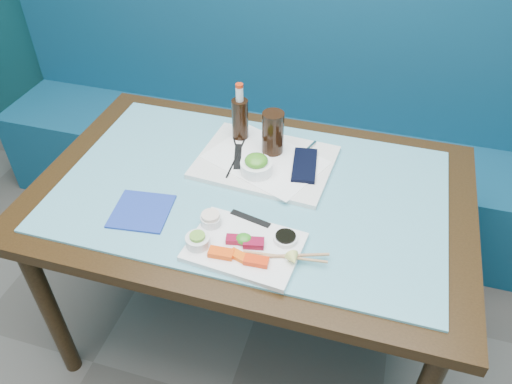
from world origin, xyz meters
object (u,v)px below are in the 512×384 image
(dining_table, at_px, (251,209))
(blue_napkin, at_px, (142,211))
(sashimi_plate, at_px, (245,247))
(serving_tray, at_px, (265,162))
(cola_bottle_body, at_px, (240,121))
(cola_glass, at_px, (273,133))
(seaweed_bowl, at_px, (256,168))
(booth_bench, at_px, (300,142))

(dining_table, height_order, blue_napkin, blue_napkin)
(sashimi_plate, height_order, serving_tray, same)
(blue_napkin, bearing_deg, cola_bottle_body, 68.72)
(dining_table, relative_size, serving_tray, 3.14)
(cola_bottle_body, bearing_deg, cola_glass, -21.86)
(dining_table, xyz_separation_m, seaweed_bowl, (0.00, 0.06, 0.13))
(booth_bench, height_order, seaweed_bowl, booth_bench)
(serving_tray, bearing_deg, booth_bench, 94.92)
(cola_glass, distance_m, blue_napkin, 0.51)
(blue_napkin, bearing_deg, serving_tray, 48.71)
(blue_napkin, bearing_deg, booth_bench, 74.62)
(cola_glass, distance_m, cola_bottle_body, 0.14)
(sashimi_plate, xyz_separation_m, seaweed_bowl, (-0.06, 0.32, 0.03))
(cola_glass, bearing_deg, blue_napkin, -127.98)
(sashimi_plate, height_order, cola_glass, cola_glass)
(sashimi_plate, relative_size, blue_napkin, 1.81)
(cola_bottle_body, bearing_deg, sashimi_plate, -71.10)
(sashimi_plate, xyz_separation_m, cola_bottle_body, (-0.17, 0.50, 0.07))
(sashimi_plate, distance_m, blue_napkin, 0.35)
(seaweed_bowl, height_order, cola_bottle_body, cola_bottle_body)
(seaweed_bowl, xyz_separation_m, cola_bottle_body, (-0.11, 0.18, 0.04))
(serving_tray, bearing_deg, sashimi_plate, -78.77)
(sashimi_plate, relative_size, serving_tray, 0.69)
(cola_glass, bearing_deg, sashimi_plate, -84.99)
(booth_bench, bearing_deg, sashimi_plate, -86.90)
(dining_table, height_order, seaweed_bowl, seaweed_bowl)
(seaweed_bowl, height_order, cola_glass, cola_glass)
(cola_bottle_body, bearing_deg, dining_table, -65.16)
(sashimi_plate, relative_size, seaweed_bowl, 2.93)
(serving_tray, height_order, cola_bottle_body, cola_bottle_body)
(cola_glass, xyz_separation_m, blue_napkin, (-0.31, -0.39, -0.09))
(serving_tray, distance_m, seaweed_bowl, 0.08)
(cola_bottle_body, bearing_deg, serving_tray, -41.39)
(cola_bottle_body, relative_size, blue_napkin, 0.97)
(booth_bench, height_order, cola_bottle_body, booth_bench)
(serving_tray, bearing_deg, cola_bottle_body, 142.71)
(booth_bench, height_order, blue_napkin, booth_bench)
(blue_napkin, bearing_deg, dining_table, 35.25)
(seaweed_bowl, bearing_deg, blue_napkin, -137.49)
(booth_bench, distance_m, cola_glass, 0.81)
(seaweed_bowl, relative_size, blue_napkin, 0.62)
(cola_glass, bearing_deg, cola_bottle_body, 158.14)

